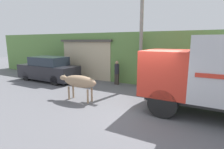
% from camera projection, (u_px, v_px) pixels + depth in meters
% --- Properties ---
extents(ground_plane, '(60.00, 60.00, 0.00)m').
position_uv_depth(ground_plane, '(143.00, 111.00, 7.22)').
color(ground_plane, slate).
extents(hillside_embankment, '(32.00, 5.52, 3.44)m').
position_uv_depth(hillside_embankment, '(174.00, 57.00, 12.82)').
color(hillside_embankment, '#608C47').
rests_on(hillside_embankment, ground_plane).
extents(building_backdrop, '(4.59, 2.70, 2.97)m').
position_uv_depth(building_backdrop, '(95.00, 58.00, 14.26)').
color(building_backdrop, '#C6B793').
rests_on(building_backdrop, ground_plane).
extents(brown_cow, '(2.18, 0.59, 1.25)m').
position_uv_depth(brown_cow, '(79.00, 82.00, 8.40)').
color(brown_cow, '#9E7F60').
rests_on(brown_cow, ground_plane).
extents(parked_suv, '(4.66, 1.75, 1.76)m').
position_uv_depth(parked_suv, '(48.00, 69.00, 12.67)').
color(parked_suv, '#232328').
rests_on(parked_suv, ground_plane).
extents(pedestrian_on_hill, '(0.32, 0.32, 1.59)m').
position_uv_depth(pedestrian_on_hill, '(117.00, 72.00, 11.54)').
color(pedestrian_on_hill, '#38332D').
rests_on(pedestrian_on_hill, ground_plane).
extents(utility_pole, '(0.90, 0.21, 6.67)m').
position_uv_depth(utility_pole, '(141.00, 31.00, 10.50)').
color(utility_pole, gray).
rests_on(utility_pole, ground_plane).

